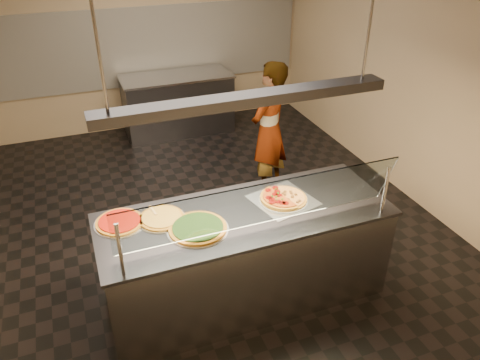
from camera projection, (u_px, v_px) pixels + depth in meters
name	position (u px, v px, depth m)	size (l,w,h in m)	color
ground	(210.00, 218.00, 5.54)	(5.00, 6.00, 0.02)	black
wall_back	(147.00, 33.00, 7.20)	(5.00, 0.02, 3.00)	tan
wall_front	(384.00, 294.00, 2.35)	(5.00, 0.02, 3.00)	tan
wall_right	(407.00, 71.00, 5.55)	(0.02, 6.00, 3.00)	tan
tile_band	(149.00, 46.00, 7.28)	(4.90, 0.02, 1.20)	silver
serving_counter	(245.00, 256.00, 4.21)	(2.52, 0.94, 0.93)	#B7B7BC
sneeze_guard	(262.00, 205.00, 3.55)	(2.28, 0.18, 0.54)	#B7B7BC
perforated_tray	(283.00, 199.00, 4.15)	(0.60, 0.60, 0.01)	silver
half_pizza_pepperoni	(273.00, 199.00, 4.11)	(0.29, 0.45, 0.05)	#98601A
half_pizza_sausage	(293.00, 195.00, 4.17)	(0.29, 0.45, 0.04)	#98601A
pizza_spinach	(198.00, 228.00, 3.77)	(0.50, 0.50, 0.03)	silver
pizza_cheese	(161.00, 217.00, 3.90)	(0.40, 0.40, 0.03)	silver
pizza_tomato	(120.00, 222.00, 3.84)	(0.42, 0.42, 0.03)	silver
pizza_spatula	(159.00, 212.00, 3.94)	(0.20, 0.23, 0.02)	#B7B7BC
prep_table	(178.00, 104.00, 7.45)	(1.71, 0.74, 0.93)	#39393E
worker	(269.00, 130.00, 5.66)	(0.62, 0.40, 1.69)	#3D3947
heat_lamp_housing	(246.00, 99.00, 3.46)	(2.30, 0.18, 0.08)	#39393E
lamp_rod_left	(96.00, 36.00, 2.88)	(0.02, 0.02, 1.01)	#B7B7BC
lamp_rod_right	(371.00, 13.00, 3.49)	(0.02, 0.02, 1.01)	#B7B7BC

